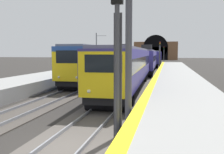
{
  "coord_description": "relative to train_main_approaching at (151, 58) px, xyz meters",
  "views": [
    {
      "loc": [
        -8.08,
        -3.57,
        3.44
      ],
      "look_at": [
        12.46,
        1.01,
        1.39
      ],
      "focal_mm": 40.44,
      "sensor_mm": 36.0,
      "label": 1
    }
  ],
  "objects": [
    {
      "name": "ground_plane",
      "position": [
        -44.72,
        0.0,
        -2.22
      ],
      "size": [
        320.0,
        320.0,
        0.0
      ],
      "primitive_type": "plane",
      "color": "#282623"
    },
    {
      "name": "railway_signal_near",
      "position": [
        -44.61,
        -1.92,
        1.11
      ],
      "size": [
        0.39,
        0.38,
        5.74
      ],
      "rotation": [
        0.0,
        0.0,
        3.14
      ],
      "color": "#38383D",
      "rests_on": "ground_plane"
    },
    {
      "name": "catenary_mast_near",
      "position": [
        0.54,
        11.77,
        1.73
      ],
      "size": [
        0.22,
        2.33,
        7.67
      ],
      "color": "#595B60",
      "rests_on": "ground_plane"
    },
    {
      "name": "train_main_approaching",
      "position": [
        0.0,
        0.0,
        0.0
      ],
      "size": [
        80.12,
        3.39,
        4.75
      ],
      "rotation": [
        0.0,
        0.0,
        3.17
      ],
      "color": "navy",
      "rests_on": "ground_plane"
    },
    {
      "name": "tunnel_portal",
      "position": [
        67.52,
        2.31,
        2.03
      ],
      "size": [
        2.84,
        20.21,
        11.57
      ],
      "color": "brown",
      "rests_on": "ground_plane"
    },
    {
      "name": "platform_right",
      "position": [
        -44.72,
        -4.48,
        -1.69
      ],
      "size": [
        112.0,
        4.64,
        1.07
      ],
      "primitive_type": "cube",
      "color": "gray",
      "rests_on": "ground_plane"
    },
    {
      "name": "railway_signal_far",
      "position": [
        45.19,
        -1.92,
        1.22
      ],
      "size": [
        0.39,
        0.38,
        5.73
      ],
      "rotation": [
        0.0,
        0.0,
        3.14
      ],
      "color": "#4C4C54",
      "rests_on": "ground_plane"
    },
    {
      "name": "platform_right_edge_strip",
      "position": [
        -44.72,
        -2.41,
        -1.15
      ],
      "size": [
        112.0,
        0.5,
        0.01
      ],
      "primitive_type": "cube",
      "color": "yellow",
      "rests_on": "platform_right"
    },
    {
      "name": "railway_signal_mid",
      "position": [
        -1.9,
        -1.92,
        1.07
      ],
      "size": [
        0.39,
        0.38,
        5.66
      ],
      "rotation": [
        0.0,
        0.0,
        3.14
      ],
      "color": "#4C4C54",
      "rests_on": "ground_plane"
    },
    {
      "name": "track_main_line",
      "position": [
        -44.72,
        0.0,
        -2.18
      ],
      "size": [
        160.0,
        3.13,
        0.21
      ],
      "color": "#4C4742",
      "rests_on": "ground_plane"
    },
    {
      "name": "train_adjacent_platform",
      "position": [
        -13.95,
        4.61,
        0.15
      ],
      "size": [
        38.58,
        3.05,
        5.05
      ],
      "rotation": [
        0.0,
        0.0,
        3.15
      ],
      "color": "#264C99",
      "rests_on": "ground_plane"
    },
    {
      "name": "overhead_signal_gantry",
      "position": [
        -42.42,
        2.31,
        3.13
      ],
      "size": [
        0.7,
        8.81,
        7.06
      ],
      "color": "#3F3F47",
      "rests_on": "ground_plane"
    }
  ]
}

